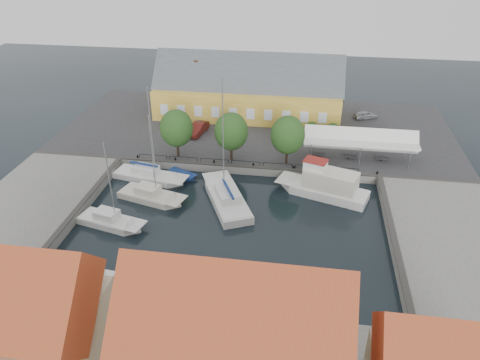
# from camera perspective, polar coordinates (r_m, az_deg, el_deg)

# --- Properties ---
(ground) EXTENTS (140.00, 140.00, 0.00)m
(ground) POSITION_cam_1_polar(r_m,az_deg,el_deg) (49.87, -1.02, -4.86)
(ground) COLOR black
(ground) RESTS_ON ground
(north_quay) EXTENTS (56.00, 26.00, 1.00)m
(north_quay) POSITION_cam_1_polar(r_m,az_deg,el_deg) (69.69, 2.08, 6.09)
(north_quay) COLOR #2D2D30
(north_quay) RESTS_ON ground
(west_quay) EXTENTS (12.00, 24.00, 1.00)m
(west_quay) POSITION_cam_1_polar(r_m,az_deg,el_deg) (55.60, -24.41, -3.26)
(west_quay) COLOR slate
(west_quay) RESTS_ON ground
(east_quay) EXTENTS (12.00, 24.00, 1.00)m
(east_quay) POSITION_cam_1_polar(r_m,az_deg,el_deg) (49.79, 24.63, -7.34)
(east_quay) COLOR slate
(east_quay) RESTS_ON ground
(quay_edge_fittings) EXTENTS (56.00, 24.72, 0.40)m
(quay_edge_fittings) POSITION_cam_1_polar(r_m,az_deg,el_deg) (53.26, -0.18, -1.07)
(quay_edge_fittings) COLOR #383533
(quay_edge_fittings) RESTS_ON north_quay
(warehouse) EXTENTS (28.56, 14.00, 9.55)m
(warehouse) POSITION_cam_1_polar(r_m,az_deg,el_deg) (73.54, 0.58, 10.67)
(warehouse) COLOR gold
(warehouse) RESTS_ON north_quay
(tent_canopy) EXTENTS (14.00, 4.00, 2.83)m
(tent_canopy) POSITION_cam_1_polar(r_m,az_deg,el_deg) (60.68, 14.46, 4.74)
(tent_canopy) COLOR white
(tent_canopy) RESTS_ON north_quay
(quay_trees) EXTENTS (18.20, 4.20, 6.30)m
(quay_trees) POSITION_cam_1_polar(r_m,az_deg,el_deg) (58.20, -1.08, 5.92)
(quay_trees) COLOR black
(quay_trees) RESTS_ON north_quay
(car_silver) EXTENTS (3.93, 2.79, 1.24)m
(car_silver) POSITION_cam_1_polar(r_m,az_deg,el_deg) (74.71, 15.06, 7.66)
(car_silver) COLOR #A6A9AD
(car_silver) RESTS_ON north_quay
(car_red) EXTENTS (2.55, 4.99, 1.57)m
(car_red) POSITION_cam_1_polar(r_m,az_deg,el_deg) (67.10, -5.16, 6.23)
(car_red) COLOR #541713
(car_red) RESTS_ON north_quay
(center_sailboat) EXTENTS (7.44, 11.12, 14.67)m
(center_sailboat) POSITION_cam_1_polar(r_m,az_deg,el_deg) (52.58, -1.63, -2.41)
(center_sailboat) COLOR white
(center_sailboat) RESTS_ON ground
(trawler) EXTENTS (11.01, 6.37, 5.00)m
(trawler) POSITION_cam_1_polar(r_m,az_deg,el_deg) (54.48, 10.38, -0.90)
(trawler) COLOR white
(trawler) RESTS_ON ground
(west_boat_a) EXTENTS (9.68, 4.43, 12.34)m
(west_boat_a) POSITION_cam_1_polar(r_m,az_deg,el_deg) (58.37, -11.03, 0.37)
(west_boat_a) COLOR white
(west_boat_a) RESTS_ON ground
(west_boat_b) EXTENTS (8.29, 4.74, 10.91)m
(west_boat_b) POSITION_cam_1_polar(r_m,az_deg,el_deg) (54.19, -10.81, -2.06)
(west_boat_b) COLOR silver
(west_boat_b) RESTS_ON ground
(west_boat_c) EXTENTS (7.68, 4.04, 10.16)m
(west_boat_c) POSITION_cam_1_polar(r_m,az_deg,el_deg) (50.80, -15.53, -5.03)
(west_boat_c) COLOR white
(west_boat_c) RESTS_ON ground
(launch_sw) EXTENTS (5.33, 2.50, 0.98)m
(launch_sw) POSITION_cam_1_polar(r_m,az_deg,el_deg) (44.69, -18.34, -11.21)
(launch_sw) COLOR white
(launch_sw) RESTS_ON ground
(launch_nw) EXTENTS (4.18, 3.05, 0.88)m
(launch_nw) POSITION_cam_1_polar(r_m,az_deg,el_deg) (58.42, -7.18, 0.54)
(launch_nw) COLOR navy
(launch_nw) RESTS_ON ground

